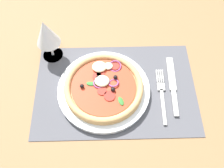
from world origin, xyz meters
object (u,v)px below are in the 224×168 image
Objects in this scene: pizza at (104,86)px; wine_glass at (46,34)px; plate at (104,90)px; fork at (162,93)px; knife at (173,85)px.

pizza is 22.50cm from wine_glass.
plate is 23.25cm from wine_glass.
pizza is at bearing -40.12° from wine_glass.
pizza is 1.26× the size of fork.
wine_glass is (-36.78, 12.36, 9.57)cm from knife.
pizza is 20.68cm from knife.
pizza is at bearing 89.29° from plate.
plate is 16.96cm from fork.
plate is 20.57cm from knife.
wine_glass is at bearing 73.61° from knife.
plate is 1.80× the size of wine_glass.
wine_glass reaches higher than pizza.
knife is at bearing 4.26° from plate.
knife is at bearing -18.57° from wine_glass.
knife is (3.60, 2.63, 0.03)cm from fork.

